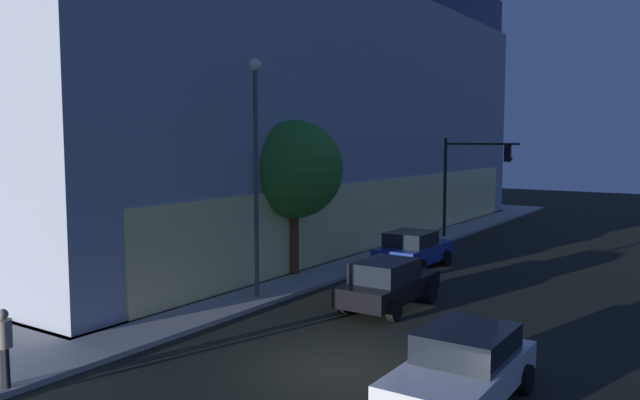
# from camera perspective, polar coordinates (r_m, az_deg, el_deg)

# --- Properties ---
(ground_plane) EXTENTS (120.00, 120.00, 0.00)m
(ground_plane) POSITION_cam_1_polar(r_m,az_deg,el_deg) (15.94, 1.43, -15.12)
(ground_plane) COLOR black
(modern_building) EXTENTS (38.54, 25.43, 15.99)m
(modern_building) POSITION_cam_1_polar(r_m,az_deg,el_deg) (40.37, -9.72, 8.69)
(modern_building) COLOR #4C4C51
(modern_building) RESTS_ON ground
(traffic_light_far_corner) EXTENTS (0.37, 4.17, 5.58)m
(traffic_light_far_corner) POSITION_cam_1_polar(r_m,az_deg,el_deg) (35.70, 13.35, 2.63)
(traffic_light_far_corner) COLOR black
(traffic_light_far_corner) RESTS_ON sidewalk_corner
(street_lamp_sidewalk) EXTENTS (0.44, 0.44, 8.20)m
(street_lamp_sidewalk) POSITION_cam_1_polar(r_m,az_deg,el_deg) (21.69, -5.85, 4.58)
(street_lamp_sidewalk) COLOR #4D4D4D
(street_lamp_sidewalk) RESTS_ON sidewalk_corner
(sidewalk_tree) EXTENTS (3.98, 3.98, 6.26)m
(sidewalk_tree) POSITION_cam_1_polar(r_m,az_deg,el_deg) (25.43, -2.36, 2.77)
(sidewalk_tree) COLOR brown
(sidewalk_tree) RESTS_ON sidewalk_corner
(pedestrian_waiting) EXTENTS (0.36, 0.36, 1.76)m
(pedestrian_waiting) POSITION_cam_1_polar(r_m,az_deg,el_deg) (15.79, -26.75, -11.33)
(pedestrian_waiting) COLOR black
(pedestrian_waiting) RESTS_ON sidewalk_corner
(car_white) EXTENTS (4.51, 2.19, 1.57)m
(car_white) POSITION_cam_1_polar(r_m,az_deg,el_deg) (14.14, 12.80, -14.53)
(car_white) COLOR silver
(car_white) RESTS_ON ground
(car_black) EXTENTS (4.42, 2.00, 1.65)m
(car_black) POSITION_cam_1_polar(r_m,az_deg,el_deg) (21.20, 6.19, -7.53)
(car_black) COLOR black
(car_black) RESTS_ON ground
(car_blue) EXTENTS (4.30, 2.19, 1.67)m
(car_blue) POSITION_cam_1_polar(r_m,az_deg,el_deg) (27.70, 8.43, -4.46)
(car_blue) COLOR navy
(car_blue) RESTS_ON ground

